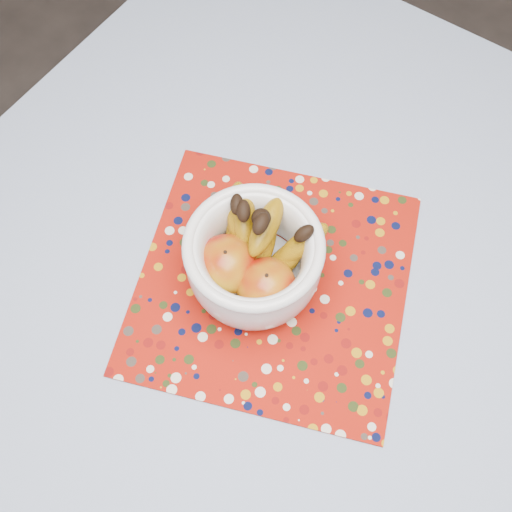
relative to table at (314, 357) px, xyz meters
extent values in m
plane|color=#2D2826|center=(0.00, 0.00, -0.67)|extent=(4.00, 4.00, 0.00)
cube|color=brown|center=(0.00, 0.00, 0.06)|extent=(1.20, 1.20, 0.04)
cylinder|color=brown|center=(-0.53, 0.53, -0.32)|extent=(0.06, 0.06, 0.71)
cube|color=slate|center=(0.00, 0.00, 0.08)|extent=(1.32, 1.32, 0.01)
cube|color=#951208|center=(-0.10, 0.04, 0.09)|extent=(0.50, 0.50, 0.00)
cylinder|color=white|center=(-0.13, 0.02, 0.10)|extent=(0.10, 0.10, 0.01)
cylinder|color=white|center=(-0.13, 0.02, 0.11)|extent=(0.14, 0.14, 0.01)
torus|color=white|center=(-0.13, 0.02, 0.20)|extent=(0.19, 0.19, 0.02)
ellipsoid|color=maroon|center=(-0.16, 0.00, 0.15)|extent=(0.09, 0.09, 0.08)
ellipsoid|color=maroon|center=(-0.10, 0.00, 0.15)|extent=(0.08, 0.08, 0.08)
sphere|color=black|center=(-0.14, 0.06, 0.21)|extent=(0.03, 0.03, 0.03)
camera|label=1|loc=(0.07, -0.26, 0.91)|focal=42.00mm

